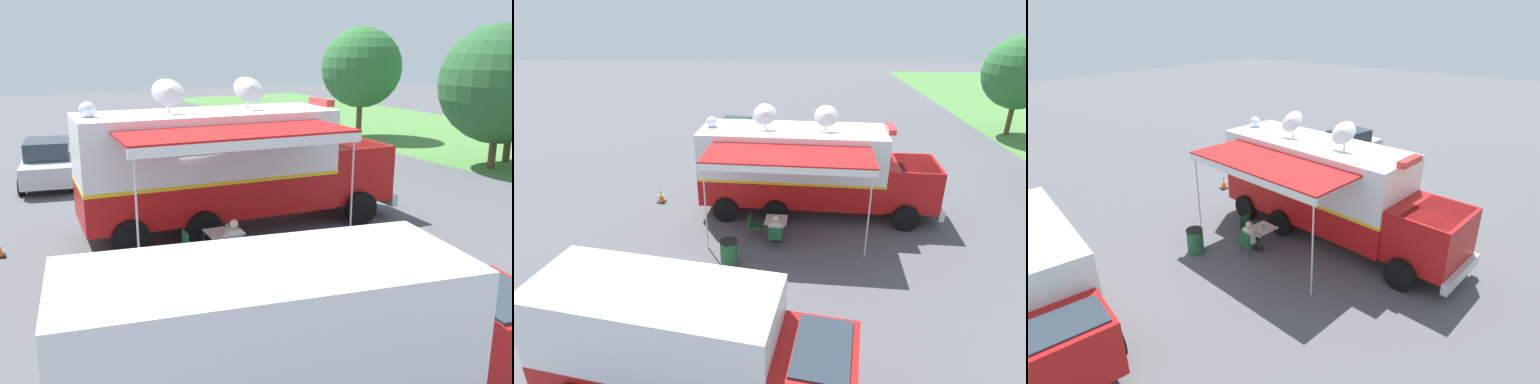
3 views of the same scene
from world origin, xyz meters
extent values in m
plane|color=#515156|center=(0.00, 0.00, 0.00)|extent=(100.00, 100.00, 0.00)
cube|color=silver|center=(-2.82, -0.67, 0.00)|extent=(0.49, 4.79, 0.01)
cube|color=#B71414|center=(0.00, 0.00, 1.15)|extent=(3.05, 7.37, 1.10)
cube|color=white|center=(0.00, 0.00, 2.55)|extent=(3.05, 7.37, 1.70)
cube|color=yellow|center=(0.00, 0.00, 1.70)|extent=(3.07, 7.39, 0.10)
cube|color=#B71414|center=(0.36, 4.64, 1.45)|extent=(2.46, 2.27, 1.70)
cube|color=#28333D|center=(0.38, 4.84, 1.95)|extent=(2.26, 1.63, 0.70)
cube|color=silver|center=(0.45, 5.76, 0.55)|extent=(2.38, 0.38, 0.36)
cylinder|color=black|center=(-0.90, 4.53, 0.50)|extent=(0.38, 1.02, 1.00)
cylinder|color=black|center=(1.59, 4.34, 0.50)|extent=(0.38, 1.02, 1.00)
cylinder|color=black|center=(-1.29, -0.44, 0.50)|extent=(0.38, 1.02, 1.00)
cylinder|color=black|center=(1.20, -0.64, 0.50)|extent=(0.38, 1.02, 1.00)
cylinder|color=black|center=(-1.44, -2.42, 0.50)|extent=(0.38, 1.02, 1.00)
cylinder|color=black|center=(1.05, -2.61, 0.50)|extent=(0.38, 1.02, 1.00)
cube|color=white|center=(0.00, 0.00, 3.45)|extent=(3.05, 7.37, 0.10)
cube|color=red|center=(0.29, 3.69, 3.62)|extent=(1.12, 0.36, 0.20)
cylinder|color=silver|center=(-0.08, -1.08, 3.73)|extent=(0.10, 0.10, 0.45)
cone|color=silver|center=(0.07, -1.09, 4.13)|extent=(0.78, 0.95, 0.81)
cylinder|color=silver|center=(0.10, 1.26, 3.73)|extent=(0.10, 0.10, 0.45)
cone|color=silver|center=(0.25, 1.24, 4.13)|extent=(0.78, 0.95, 0.81)
sphere|color=white|center=(-0.25, -3.19, 3.68)|extent=(0.44, 0.44, 0.44)
cube|color=red|center=(2.34, -0.18, 3.25)|extent=(2.64, 5.91, 0.06)
cube|color=white|center=(3.40, -0.26, 3.11)|extent=(0.53, 5.75, 0.24)
cylinder|color=silver|center=(3.55, 2.46, 1.63)|extent=(0.05, 0.05, 3.25)
cylinder|color=silver|center=(3.13, -2.98, 1.63)|extent=(0.05, 0.05, 3.25)
cube|color=silver|center=(2.28, -0.59, 0.71)|extent=(0.86, 0.86, 0.03)
cylinder|color=#333338|center=(1.94, -0.19, 0.35)|extent=(0.03, 0.03, 0.70)
cylinder|color=#333338|center=(2.67, -0.25, 0.35)|extent=(0.03, 0.03, 0.70)
cylinder|color=#333338|center=(1.88, -0.93, 0.35)|extent=(0.03, 0.03, 0.70)
cylinder|color=#333338|center=(2.62, -0.99, 0.35)|extent=(0.03, 0.03, 0.70)
cylinder|color=#3F9959|center=(2.36, -0.48, 0.83)|extent=(0.07, 0.07, 0.20)
cylinder|color=white|center=(2.36, -0.48, 0.94)|extent=(0.04, 0.04, 0.02)
cube|color=#19562D|center=(2.98, -0.59, 0.42)|extent=(0.52, 0.52, 0.04)
cube|color=#19562D|center=(3.20, -0.61, 0.65)|extent=(0.08, 0.48, 0.44)
cylinder|color=#333338|center=(2.74, -0.79, 0.21)|extent=(0.02, 0.02, 0.42)
cylinder|color=#333338|center=(2.77, -0.35, 0.21)|extent=(0.02, 0.02, 0.42)
cylinder|color=#333338|center=(3.18, -0.83, 0.21)|extent=(0.02, 0.02, 0.42)
cylinder|color=#333338|center=(3.21, -0.39, 0.21)|extent=(0.02, 0.02, 0.42)
cube|color=#19562D|center=(2.24, -1.34, 0.42)|extent=(0.52, 0.52, 0.04)
cube|color=#19562D|center=(2.23, -1.56, 0.65)|extent=(0.48, 0.08, 0.44)
cylinder|color=#333338|center=(2.04, -1.10, 0.21)|extent=(0.02, 0.02, 0.42)
cylinder|color=#333338|center=(2.48, -1.14, 0.21)|extent=(0.02, 0.02, 0.42)
cylinder|color=#333338|center=(2.01, -1.54, 0.21)|extent=(0.02, 0.02, 0.42)
cylinder|color=#333338|center=(2.45, -1.57, 0.21)|extent=(0.02, 0.02, 0.42)
cube|color=silver|center=(2.98, -0.59, 0.72)|extent=(0.27, 0.38, 0.56)
sphere|color=beige|center=(2.98, -0.59, 1.14)|extent=(0.22, 0.22, 0.22)
cylinder|color=silver|center=(2.84, -0.81, 0.76)|extent=(0.43, 0.12, 0.34)
cylinder|color=silver|center=(2.87, -0.35, 0.76)|extent=(0.43, 0.12, 0.34)
cylinder|color=#383323|center=(2.79, -0.67, 0.44)|extent=(0.39, 0.16, 0.13)
cylinder|color=#383323|center=(2.61, -0.66, 0.21)|extent=(0.11, 0.11, 0.42)
cube|color=black|center=(2.55, -0.66, 0.04)|extent=(0.25, 0.12, 0.07)
cylinder|color=#383323|center=(2.80, -0.48, 0.44)|extent=(0.39, 0.16, 0.13)
cylinder|color=#383323|center=(2.63, -0.46, 0.21)|extent=(0.11, 0.11, 0.42)
cube|color=black|center=(2.57, -0.46, 0.04)|extent=(0.25, 0.12, 0.07)
cylinder|color=#235B33|center=(4.12, -2.11, 0.42)|extent=(0.56, 0.56, 0.85)
cylinder|color=black|center=(4.12, -2.11, 0.88)|extent=(0.57, 0.57, 0.06)
cube|color=white|center=(8.93, -3.00, 1.60)|extent=(3.04, 5.50, 2.20)
cube|color=#B71414|center=(9.57, 0.34, 1.12)|extent=(2.16, 1.93, 1.40)
cube|color=#28333D|center=(9.59, 0.44, 1.57)|extent=(1.86, 1.40, 0.60)
cylinder|color=black|center=(8.47, 0.15, 0.42)|extent=(0.41, 0.87, 0.84)
cube|color=#B2B5BA|center=(-7.90, -3.30, 0.70)|extent=(4.47, 2.58, 0.76)
cube|color=#28333D|center=(-8.05, -3.27, 1.42)|extent=(2.37, 1.98, 0.68)
cylinder|color=black|center=(-6.45, -2.67, 0.32)|extent=(0.67, 0.34, 0.64)
cylinder|color=black|center=(-6.80, -4.44, 0.32)|extent=(0.67, 0.34, 0.64)
cylinder|color=black|center=(-9.00, -2.17, 0.32)|extent=(0.67, 0.34, 0.64)
cylinder|color=black|center=(-9.35, -3.93, 0.32)|extent=(0.67, 0.34, 0.64)
cylinder|color=brown|center=(-11.58, 14.50, 1.22)|extent=(0.32, 0.32, 2.43)
sphere|color=#2D6B33|center=(-11.58, 14.50, 4.03)|extent=(4.56, 4.56, 4.56)
cylinder|color=brown|center=(-2.66, 16.14, 0.96)|extent=(0.32, 0.32, 1.92)
cylinder|color=brown|center=(-2.06, 14.44, 0.94)|extent=(0.32, 0.32, 1.88)
sphere|color=#285B2D|center=(-2.06, 14.44, 3.67)|extent=(5.10, 5.10, 5.10)
camera|label=1|loc=(14.61, -6.13, 5.34)|focal=39.47mm
camera|label=2|loc=(15.67, -0.38, 7.89)|focal=29.08mm
camera|label=3|loc=(11.96, 8.27, 7.69)|focal=29.13mm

